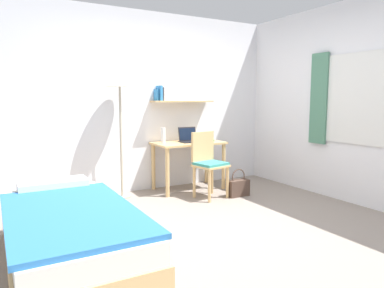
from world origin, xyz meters
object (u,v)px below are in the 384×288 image
(bed, at_px, (69,235))
(book_stack, at_px, (207,139))
(desk_chair, at_px, (208,161))
(handbag, at_px, (238,187))
(laptop, at_px, (189,138))
(water_bottle, at_px, (163,135))
(standing_lamp, at_px, (120,86))
(desk, at_px, (189,151))

(bed, distance_m, book_stack, 2.93)
(bed, relative_size, desk_chair, 2.22)
(handbag, bearing_deg, book_stack, 96.92)
(bed, xyz_separation_m, laptop, (2.05, 1.68, 0.53))
(water_bottle, relative_size, handbag, 0.58)
(standing_lamp, relative_size, handbag, 4.47)
(desk, xyz_separation_m, book_stack, (0.33, -0.00, 0.16))
(desk_chair, xyz_separation_m, water_bottle, (-0.40, 0.57, 0.33))
(desk_chair, relative_size, handbag, 2.32)
(laptop, height_order, handbag, laptop)
(standing_lamp, relative_size, water_bottle, 7.68)
(desk_chair, bearing_deg, book_stack, 59.41)
(standing_lamp, xyz_separation_m, book_stack, (1.34, -0.05, -0.79))
(bed, bearing_deg, standing_lamp, 59.34)
(desk, distance_m, desk_chair, 0.52)
(bed, bearing_deg, laptop, 39.35)
(standing_lamp, height_order, water_bottle, standing_lamp)
(desk, height_order, book_stack, book_stack)
(standing_lamp, bearing_deg, laptop, -1.89)
(water_bottle, bearing_deg, desk_chair, -54.78)
(bed, bearing_deg, desk_chair, 29.22)
(bed, height_order, desk, desk)
(laptop, relative_size, handbag, 0.77)
(bed, height_order, laptop, laptop)
(standing_lamp, bearing_deg, book_stack, -2.06)
(bed, height_order, handbag, bed)
(desk, relative_size, book_stack, 4.44)
(bed, height_order, water_bottle, water_bottle)
(desk, height_order, laptop, laptop)
(water_bottle, bearing_deg, standing_lamp, -179.17)
(laptop, bearing_deg, water_bottle, 173.80)
(desk, relative_size, desk_chair, 1.14)
(bed, bearing_deg, handbag, 21.77)
(desk_chair, relative_size, water_bottle, 3.99)
(laptop, xyz_separation_m, handbag, (0.40, -0.70, -0.64))
(water_bottle, bearing_deg, laptop, -6.20)
(desk, bearing_deg, water_bottle, 171.58)
(book_stack, bearing_deg, desk, 179.89)
(desk_chair, height_order, laptop, laptop)
(desk, height_order, water_bottle, water_bottle)
(bed, bearing_deg, book_stack, 35.21)
(bed, relative_size, desk, 1.94)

